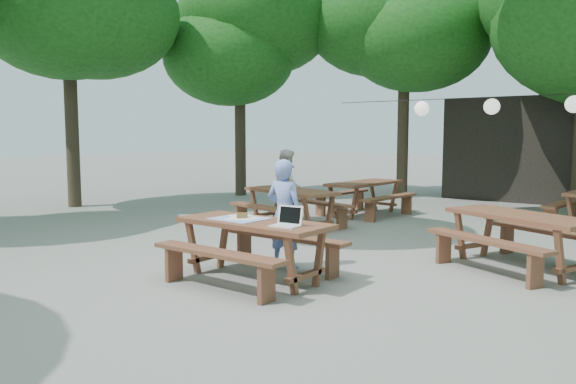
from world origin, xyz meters
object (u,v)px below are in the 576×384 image
(main_picnic_table, at_px, (254,249))
(second_person, at_px, (287,184))
(picnic_table_nw, at_px, (291,208))
(woman, at_px, (285,214))

(main_picnic_table, relative_size, second_person, 1.34)
(picnic_table_nw, bearing_deg, woman, -40.72)
(picnic_table_nw, height_order, second_person, second_person)
(main_picnic_table, distance_m, second_person, 5.00)
(woman, xyz_separation_m, second_person, (-2.61, 3.42, 0.00))
(main_picnic_table, xyz_separation_m, picnic_table_nw, (-1.99, 3.35, 0.00))
(main_picnic_table, relative_size, woman, 1.34)
(main_picnic_table, bearing_deg, second_person, 122.99)
(woman, bearing_deg, second_person, -58.22)
(woman, bearing_deg, picnic_table_nw, -59.59)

